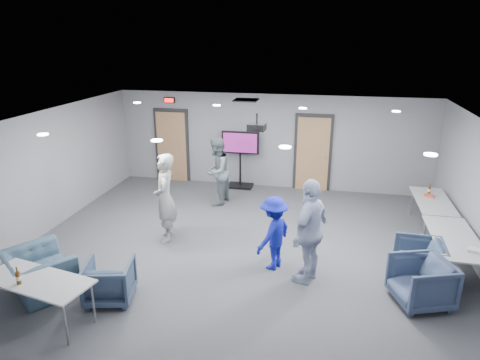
% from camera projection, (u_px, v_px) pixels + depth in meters
% --- Properties ---
extents(floor, '(9.00, 9.00, 0.00)m').
position_uv_depth(floor, '(243.00, 248.00, 8.98)').
color(floor, '#3E4046').
rests_on(floor, ground).
extents(ceiling, '(9.00, 9.00, 0.00)m').
position_uv_depth(ceiling, '(243.00, 121.00, 8.11)').
color(ceiling, white).
rests_on(ceiling, wall_back).
extents(wall_back, '(9.00, 0.02, 2.70)m').
position_uv_depth(wall_back, '(271.00, 142.00, 12.25)').
color(wall_back, slate).
rests_on(wall_back, floor).
extents(wall_front, '(9.00, 0.02, 2.70)m').
position_uv_depth(wall_front, '(171.00, 304.00, 4.84)').
color(wall_front, slate).
rests_on(wall_front, floor).
extents(wall_left, '(0.02, 8.00, 2.70)m').
position_uv_depth(wall_left, '(43.00, 173.00, 9.43)').
color(wall_left, slate).
rests_on(wall_left, floor).
extents(door_left, '(1.06, 0.17, 2.24)m').
position_uv_depth(door_left, '(172.00, 146.00, 12.89)').
color(door_left, black).
rests_on(door_left, wall_back).
extents(door_right, '(1.06, 0.17, 2.24)m').
position_uv_depth(door_right, '(313.00, 154.00, 12.06)').
color(door_right, black).
rests_on(door_right, wall_back).
extents(exit_sign, '(0.32, 0.08, 0.16)m').
position_uv_depth(exit_sign, '(169.00, 100.00, 12.43)').
color(exit_sign, black).
rests_on(exit_sign, wall_back).
extents(hvac_diffuser, '(0.60, 0.60, 0.03)m').
position_uv_depth(hvac_diffuser, '(246.00, 100.00, 10.81)').
color(hvac_diffuser, black).
rests_on(hvac_diffuser, ceiling).
extents(downlights, '(6.18, 3.78, 0.02)m').
position_uv_depth(downlights, '(243.00, 121.00, 8.11)').
color(downlights, white).
rests_on(downlights, ceiling).
extents(person_a, '(0.64, 0.80, 1.92)m').
position_uv_depth(person_a, '(165.00, 198.00, 9.07)').
color(person_a, gray).
rests_on(person_a, floor).
extents(person_b, '(0.78, 0.95, 1.79)m').
position_uv_depth(person_b, '(217.00, 171.00, 11.07)').
color(person_b, slate).
rests_on(person_b, floor).
extents(person_c, '(0.88, 1.23, 1.94)m').
position_uv_depth(person_c, '(310.00, 231.00, 7.52)').
color(person_c, '#A4AFD3').
rests_on(person_c, floor).
extents(person_d, '(0.89, 1.07, 1.44)m').
position_uv_depth(person_d, '(274.00, 233.00, 8.01)').
color(person_d, '#171E96').
rests_on(person_d, floor).
extents(chair_right_b, '(0.86, 0.84, 0.76)m').
position_uv_depth(chair_right_b, '(419.00, 261.00, 7.70)').
color(chair_right_b, '#334259').
rests_on(chair_right_b, floor).
extents(chair_right_c, '(1.10, 1.09, 0.79)m').
position_uv_depth(chair_right_c, '(421.00, 282.00, 7.01)').
color(chair_right_c, '#3B4865').
rests_on(chair_right_c, floor).
extents(chair_front_a, '(0.92, 0.94, 0.71)m').
position_uv_depth(chair_front_a, '(110.00, 281.00, 7.12)').
color(chair_front_a, '#37455F').
rests_on(chair_front_a, floor).
extents(chair_front_b, '(1.51, 1.48, 0.74)m').
position_uv_depth(chair_front_b, '(39.00, 273.00, 7.33)').
color(chair_front_b, '#3B5367').
rests_on(chair_front_b, floor).
extents(table_right_a, '(0.74, 1.77, 0.73)m').
position_uv_depth(table_right_a, '(433.00, 202.00, 9.60)').
color(table_right_a, '#B2B5B7').
rests_on(table_right_a, floor).
extents(table_right_b, '(0.80, 1.91, 0.73)m').
position_uv_depth(table_right_b, '(455.00, 239.00, 7.83)').
color(table_right_b, '#B2B5B7').
rests_on(table_right_b, floor).
extents(table_front_left, '(1.83, 1.04, 0.73)m').
position_uv_depth(table_front_left, '(37.00, 282.00, 6.48)').
color(table_front_left, '#B2B5B7').
rests_on(table_front_left, floor).
extents(bottle_front, '(0.07, 0.07, 0.28)m').
position_uv_depth(bottle_front, '(18.00, 278.00, 6.32)').
color(bottle_front, '#522E0E').
rests_on(bottle_front, table_front_left).
extents(bottle_right, '(0.06, 0.06, 0.24)m').
position_uv_depth(bottle_right, '(429.00, 190.00, 9.96)').
color(bottle_right, '#522E0E').
rests_on(bottle_right, table_right_a).
extents(snack_box, '(0.24, 0.21, 0.05)m').
position_uv_depth(snack_box, '(429.00, 196.00, 9.77)').
color(snack_box, '#BC442F').
rests_on(snack_box, table_right_a).
extents(wrapper, '(0.28, 0.23, 0.05)m').
position_uv_depth(wrapper, '(475.00, 251.00, 7.28)').
color(wrapper, silver).
rests_on(wrapper, table_right_b).
extents(tv_stand, '(1.08, 0.51, 1.66)m').
position_uv_depth(tv_stand, '(240.00, 156.00, 12.31)').
color(tv_stand, black).
rests_on(tv_stand, floor).
extents(projector, '(0.38, 0.36, 0.36)m').
position_uv_depth(projector, '(257.00, 127.00, 9.02)').
color(projector, black).
rests_on(projector, ceiling).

